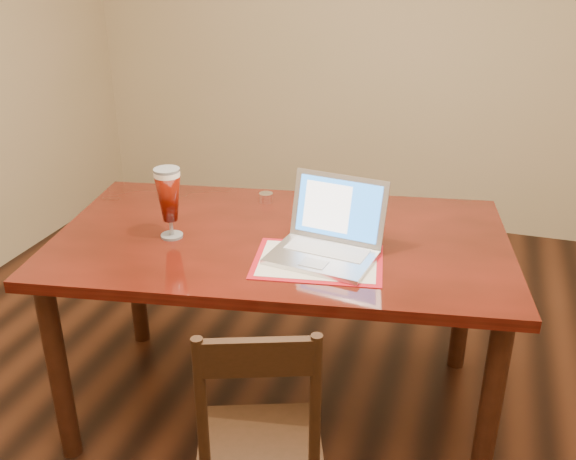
% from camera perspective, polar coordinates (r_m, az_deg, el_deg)
% --- Properties ---
extents(dining_table, '(1.87, 1.24, 1.09)m').
position_cam_1_polar(dining_table, '(2.50, -0.70, -2.44)').
color(dining_table, '#53120B').
rests_on(dining_table, ground).
extents(dining_chair, '(0.49, 0.48, 0.91)m').
position_cam_1_polar(dining_chair, '(2.09, -2.51, -18.75)').
color(dining_chair, black).
rests_on(dining_chair, ground).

